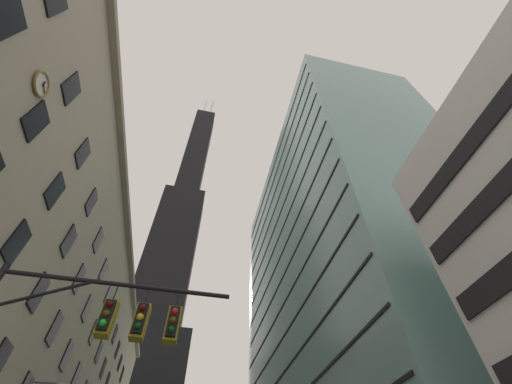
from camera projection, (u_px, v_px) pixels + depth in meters
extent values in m
cube|color=#9E937A|center=(130.00, 252.00, 42.25)|extent=(0.70, 70.80, 0.60)
cube|color=black|center=(16.00, 242.00, 16.57)|extent=(0.14, 1.40, 2.20)
cube|color=black|center=(39.00, 292.00, 19.79)|extent=(0.14, 1.40, 2.20)
cube|color=black|center=(55.00, 328.00, 23.00)|extent=(0.14, 1.40, 2.20)
cube|color=black|center=(67.00, 355.00, 26.22)|extent=(0.14, 1.40, 2.20)
cube|color=black|center=(76.00, 377.00, 29.43)|extent=(0.14, 1.40, 2.20)
cube|color=black|center=(8.00, 17.00, 13.31)|extent=(0.14, 1.40, 2.20)
cube|color=black|center=(36.00, 121.00, 16.53)|extent=(0.14, 1.40, 2.20)
cube|color=black|center=(55.00, 191.00, 19.74)|extent=(0.14, 1.40, 2.20)
cube|color=black|center=(69.00, 241.00, 22.95)|extent=(0.14, 1.40, 2.20)
cube|color=black|center=(79.00, 279.00, 26.17)|extent=(0.14, 1.40, 2.20)
cube|color=black|center=(87.00, 308.00, 29.38)|extent=(0.14, 1.40, 2.20)
cube|color=black|center=(93.00, 332.00, 32.59)|extent=(0.14, 1.40, 2.20)
cube|color=black|center=(99.00, 352.00, 35.81)|extent=(0.14, 1.40, 2.20)
cube|color=black|center=(103.00, 368.00, 39.02)|extent=(0.14, 1.40, 2.20)
cube|color=black|center=(107.00, 382.00, 42.23)|extent=(0.14, 1.40, 2.20)
cube|color=black|center=(71.00, 88.00, 19.69)|extent=(0.14, 1.40, 2.20)
cube|color=black|center=(83.00, 153.00, 22.90)|extent=(0.14, 1.40, 2.20)
cube|color=black|center=(91.00, 202.00, 26.12)|extent=(0.14, 1.40, 2.20)
cube|color=black|center=(98.00, 240.00, 29.33)|extent=(0.14, 1.40, 2.20)
cube|color=black|center=(103.00, 271.00, 32.54)|extent=(0.14, 1.40, 2.20)
cube|color=black|center=(108.00, 296.00, 35.76)|extent=(0.14, 1.40, 2.20)
cube|color=black|center=(112.00, 317.00, 38.97)|extent=(0.14, 1.40, 2.20)
cube|color=black|center=(115.00, 334.00, 42.18)|extent=(0.14, 1.40, 2.20)
cube|color=black|center=(117.00, 350.00, 45.40)|extent=(0.14, 1.40, 2.20)
cube|color=black|center=(120.00, 363.00, 48.61)|extent=(0.14, 1.40, 2.20)
cube|color=black|center=(122.00, 375.00, 51.82)|extent=(0.14, 1.40, 2.20)
torus|color=olive|center=(42.00, 84.00, 16.39)|extent=(0.13, 1.42, 1.42)
cylinder|color=silver|center=(41.00, 84.00, 16.39)|extent=(0.05, 1.23, 1.23)
cube|color=black|center=(44.00, 84.00, 16.54)|extent=(0.03, 0.17, 0.37)
cube|color=black|center=(44.00, 88.00, 16.61)|extent=(0.03, 0.54, 0.22)
cube|color=black|center=(170.00, 258.00, 112.47)|extent=(16.36, 16.36, 59.57)
cube|color=black|center=(197.00, 153.00, 162.96)|extent=(10.51, 10.51, 74.46)
cylinder|color=silver|center=(204.00, 109.00, 199.72)|extent=(1.20, 1.20, 23.92)
cylinder|color=silver|center=(211.00, 110.00, 200.31)|extent=(1.20, 1.20, 23.92)
cube|color=black|center=(477.00, 135.00, 15.27)|extent=(0.16, 11.52, 1.10)
cube|color=gray|center=(339.00, 280.00, 49.48)|extent=(19.40, 47.13, 59.47)
cube|color=black|center=(286.00, 370.00, 37.77)|extent=(0.12, 46.13, 0.24)
cube|color=black|center=(284.00, 336.00, 40.78)|extent=(0.12, 46.13, 0.24)
cube|color=black|center=(282.00, 308.00, 43.80)|extent=(0.12, 46.13, 0.24)
cube|color=black|center=(280.00, 283.00, 46.81)|extent=(0.12, 46.13, 0.24)
cube|color=black|center=(279.00, 261.00, 49.82)|extent=(0.12, 46.13, 0.24)
cube|color=black|center=(277.00, 241.00, 52.84)|extent=(0.12, 46.13, 0.24)
cube|color=black|center=(276.00, 224.00, 55.85)|extent=(0.12, 46.13, 0.24)
cube|color=black|center=(275.00, 208.00, 58.86)|extent=(0.12, 46.13, 0.24)
cube|color=black|center=(274.00, 194.00, 61.87)|extent=(0.12, 46.13, 0.24)
cube|color=black|center=(273.00, 181.00, 64.89)|extent=(0.12, 46.13, 0.24)
cube|color=black|center=(273.00, 170.00, 67.90)|extent=(0.12, 46.13, 0.24)
cylinder|color=black|center=(122.00, 285.00, 9.90)|extent=(6.90, 0.14, 0.14)
cylinder|color=black|center=(42.00, 294.00, 9.16)|extent=(2.84, 0.10, 1.44)
cylinder|color=black|center=(116.00, 293.00, 9.67)|extent=(0.04, 0.04, 0.60)
cube|color=black|center=(107.00, 316.00, 9.10)|extent=(0.30, 0.30, 0.90)
cube|color=olive|center=(107.00, 319.00, 9.21)|extent=(0.40, 0.40, 1.04)
sphere|color=#450808|center=(110.00, 304.00, 9.21)|extent=(0.20, 0.20, 0.20)
sphere|color=#4B3A08|center=(106.00, 313.00, 9.00)|extent=(0.20, 0.20, 0.20)
sphere|color=green|center=(103.00, 323.00, 8.79)|extent=(0.20, 0.20, 0.20)
cylinder|color=black|center=(147.00, 296.00, 9.80)|extent=(0.04, 0.04, 0.60)
cube|color=black|center=(140.00, 319.00, 9.23)|extent=(0.30, 0.30, 0.90)
cube|color=olive|center=(140.00, 322.00, 9.34)|extent=(0.40, 0.40, 1.04)
sphere|color=#450808|center=(143.00, 308.00, 9.34)|extent=(0.20, 0.20, 0.20)
sphere|color=yellow|center=(140.00, 317.00, 9.13)|extent=(0.20, 0.20, 0.20)
sphere|color=#083D10|center=(137.00, 326.00, 8.92)|extent=(0.20, 0.20, 0.20)
cylinder|color=black|center=(178.00, 300.00, 9.93)|extent=(0.04, 0.04, 0.60)
cube|color=black|center=(173.00, 323.00, 9.37)|extent=(0.30, 0.30, 0.90)
cube|color=olive|center=(173.00, 325.00, 9.48)|extent=(0.40, 0.40, 1.04)
sphere|color=red|center=(175.00, 311.00, 9.48)|extent=(0.20, 0.20, 0.20)
sphere|color=#4B3A08|center=(173.00, 320.00, 9.26)|extent=(0.20, 0.20, 0.20)
sphere|color=#083D10|center=(171.00, 329.00, 9.05)|extent=(0.20, 0.20, 0.20)
cylinder|color=#47474C|center=(47.00, 383.00, 17.30)|extent=(1.57, 0.10, 0.10)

